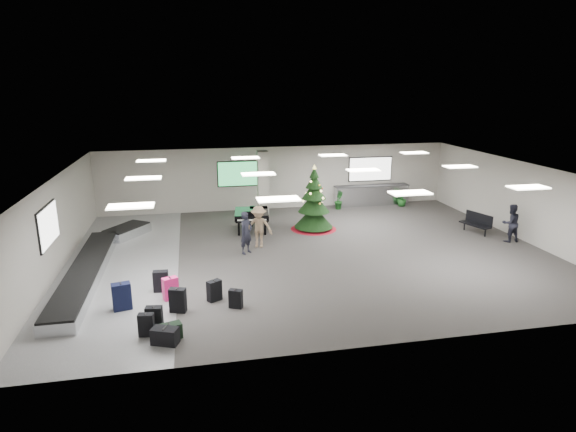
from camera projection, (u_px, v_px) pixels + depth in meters
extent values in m
plane|color=#3A3635|center=(311.00, 252.00, 18.57)|extent=(18.00, 18.00, 0.00)
cube|color=#B3AEA4|center=(278.00, 178.00, 24.76)|extent=(18.00, 0.02, 3.20)
cube|color=#B3AEA4|center=(383.00, 286.00, 11.53)|extent=(18.00, 0.02, 3.20)
cube|color=#B3AEA4|center=(56.00, 226.00, 16.41)|extent=(0.02, 14.00, 3.20)
cube|color=#B3AEA4|center=(522.00, 201.00, 19.88)|extent=(0.02, 14.00, 3.20)
cube|color=silver|center=(312.00, 170.00, 17.72)|extent=(18.00, 14.00, 0.02)
cube|color=slate|center=(121.00, 265.00, 17.22)|extent=(4.00, 14.00, 0.01)
cube|color=#ABA89C|center=(263.00, 184.00, 23.24)|extent=(0.50, 0.50, 3.20)
cube|color=green|center=(239.00, 174.00, 24.24)|extent=(2.20, 0.08, 1.30)
cube|color=white|center=(370.00, 169.00, 25.60)|extent=(2.40, 0.08, 1.30)
cube|color=white|center=(48.00, 226.00, 15.39)|extent=(0.08, 2.10, 1.30)
cube|color=white|center=(131.00, 206.00, 12.80)|extent=(1.20, 0.60, 0.04)
cube|color=white|center=(143.00, 178.00, 16.58)|extent=(1.20, 0.60, 0.04)
cube|color=white|center=(151.00, 161.00, 20.36)|extent=(1.20, 0.60, 0.04)
cube|color=white|center=(278.00, 199.00, 13.57)|extent=(1.20, 0.60, 0.04)
cube|color=white|center=(258.00, 174.00, 17.35)|extent=(1.20, 0.60, 0.04)
cube|color=white|center=(245.00, 158.00, 21.13)|extent=(1.20, 0.60, 0.04)
cube|color=white|center=(410.00, 193.00, 14.34)|extent=(1.20, 0.60, 0.04)
cube|color=white|center=(363.00, 170.00, 18.12)|extent=(1.20, 0.60, 0.04)
cube|color=white|center=(333.00, 155.00, 21.90)|extent=(1.20, 0.60, 0.04)
cube|color=white|center=(528.00, 187.00, 15.12)|extent=(1.20, 0.60, 0.04)
cube|color=white|center=(460.00, 167.00, 18.90)|extent=(1.20, 0.60, 0.04)
cube|color=white|center=(414.00, 153.00, 22.67)|extent=(1.20, 0.60, 0.04)
cube|color=silver|center=(86.00, 273.00, 16.03)|extent=(1.00, 8.00, 0.38)
cube|color=black|center=(85.00, 267.00, 15.97)|extent=(0.95, 7.90, 0.05)
cube|color=silver|center=(127.00, 232.00, 20.53)|extent=(1.97, 2.21, 0.38)
cube|color=black|center=(126.00, 227.00, 20.47)|extent=(1.87, 2.10, 0.05)
cube|color=silver|center=(371.00, 195.00, 25.68)|extent=(4.00, 0.60, 1.05)
cube|color=#302F32|center=(372.00, 186.00, 25.54)|extent=(4.05, 0.65, 0.04)
cube|color=black|center=(146.00, 325.00, 12.35)|extent=(0.42, 0.27, 0.61)
cube|color=black|center=(145.00, 314.00, 12.26)|extent=(0.05, 0.13, 0.02)
cube|color=black|center=(178.00, 300.00, 13.64)|extent=(0.51, 0.36, 0.71)
cube|color=black|center=(177.00, 288.00, 13.54)|extent=(0.07, 0.15, 0.02)
cube|color=#FE2179|center=(170.00, 288.00, 14.44)|extent=(0.50, 0.40, 0.69)
cube|color=black|center=(170.00, 278.00, 14.34)|extent=(0.09, 0.15, 0.02)
cube|color=black|center=(214.00, 291.00, 14.36)|extent=(0.48, 0.42, 0.63)
cube|color=black|center=(214.00, 280.00, 14.28)|extent=(0.10, 0.14, 0.02)
cube|color=black|center=(122.00, 296.00, 13.77)|extent=(0.57, 0.41, 0.80)
cube|color=black|center=(120.00, 283.00, 13.66)|extent=(0.07, 0.18, 0.02)
cube|color=black|center=(154.00, 318.00, 12.66)|extent=(0.46, 0.29, 0.64)
cube|color=black|center=(153.00, 307.00, 12.58)|extent=(0.05, 0.14, 0.02)
cube|color=black|center=(170.00, 331.00, 12.23)|extent=(0.66, 0.46, 0.40)
cube|color=black|center=(169.00, 324.00, 12.17)|extent=(0.08, 0.18, 0.02)
cube|color=black|center=(236.00, 299.00, 13.91)|extent=(0.43, 0.35, 0.56)
cube|color=black|center=(235.00, 290.00, 13.83)|extent=(0.08, 0.12, 0.02)
cube|color=black|center=(161.00, 281.00, 14.99)|extent=(0.47, 0.29, 0.67)
cube|color=black|center=(160.00, 271.00, 14.90)|extent=(0.04, 0.16, 0.02)
cube|color=black|center=(165.00, 336.00, 11.98)|extent=(0.74, 0.58, 0.43)
cube|color=black|center=(164.00, 328.00, 11.92)|extent=(0.11, 0.21, 0.02)
cone|color=#6C0909|center=(313.00, 228.00, 21.52)|extent=(2.04, 2.04, 0.13)
cylinder|color=#3F2819|center=(314.00, 223.00, 21.47)|extent=(0.13, 0.13, 0.54)
cone|color=black|center=(314.00, 216.00, 21.38)|extent=(1.72, 1.72, 0.97)
cone|color=black|center=(314.00, 202.00, 21.21)|extent=(1.40, 1.40, 0.86)
cone|color=black|center=(314.00, 190.00, 21.07)|extent=(1.08, 1.08, 0.75)
cone|color=black|center=(314.00, 181.00, 20.96)|extent=(0.75, 0.75, 0.65)
cone|color=black|center=(314.00, 172.00, 20.86)|extent=(0.43, 0.43, 0.48)
cone|color=#FFE566|center=(314.00, 167.00, 20.79)|extent=(0.17, 0.17, 0.19)
cube|color=black|center=(252.00, 214.00, 21.10)|extent=(1.63, 1.80, 0.26)
cube|color=black|center=(252.00, 221.00, 20.27)|extent=(1.38, 0.44, 0.09)
cube|color=white|center=(252.00, 220.00, 20.22)|extent=(1.22, 0.27, 0.02)
cube|color=black|center=(252.00, 214.00, 20.42)|extent=(0.65, 0.11, 0.21)
cylinder|color=black|center=(239.00, 228.00, 20.54)|extent=(0.09, 0.09, 0.64)
cylinder|color=black|center=(265.00, 228.00, 20.63)|extent=(0.09, 0.09, 0.64)
cylinder|color=black|center=(252.00, 220.00, 21.85)|extent=(0.09, 0.09, 0.64)
cube|color=black|center=(475.00, 225.00, 20.83)|extent=(0.86, 1.46, 0.06)
cylinder|color=black|center=(482.00, 233.00, 20.36)|extent=(0.06, 0.06, 0.37)
cylinder|color=black|center=(468.00, 226.00, 21.41)|extent=(0.06, 0.06, 0.37)
cube|color=black|center=(480.00, 219.00, 20.80)|extent=(0.46, 1.34, 0.46)
imported|color=black|center=(246.00, 233.00, 18.26)|extent=(0.71, 0.69, 1.64)
imported|color=#907559|center=(259.00, 227.00, 18.97)|extent=(1.22, 0.92, 1.67)
imported|color=black|center=(511.00, 223.00, 19.63)|extent=(0.77, 0.60, 1.58)
imported|color=#174315|center=(339.00, 200.00, 24.86)|extent=(0.62, 0.65, 0.92)
imported|color=#174315|center=(402.00, 198.00, 25.45)|extent=(0.68, 0.68, 0.88)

